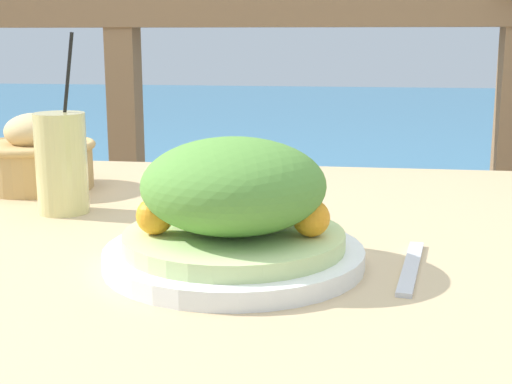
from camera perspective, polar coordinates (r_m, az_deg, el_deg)
The scene contains 7 objects.
patio_table at distance 0.93m, azimuth 1.18°, elevation -8.88°, with size 1.18×0.98×0.77m.
railing_fence at distance 1.70m, azimuth 4.46°, elevation 4.92°, with size 2.80×0.08×1.13m.
sea_backdrop at distance 4.24m, azimuth 6.44°, elevation 2.50°, with size 12.00×4.00×0.59m.
salad_plate at distance 0.77m, azimuth -1.79°, elevation -1.54°, with size 0.28×0.28×0.14m.
drink_glass at distance 1.03m, azimuth -15.29°, elevation 2.27°, with size 0.07×0.07×0.25m.
bread_basket at distance 1.22m, azimuth -17.13°, elevation 2.66°, with size 0.19×0.19×0.12m.
fork at distance 0.79m, azimuth 12.29°, elevation -5.89°, with size 0.04×0.18×0.00m.
Camera 1 is at (0.10, -0.86, 1.02)m, focal length 50.00 mm.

